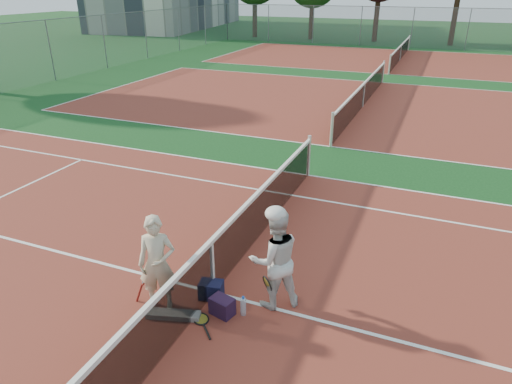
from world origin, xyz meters
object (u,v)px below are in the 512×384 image
sports_bag_purple (222,306)px  water_bottle (243,307)px  racket_black_held (267,293)px  racket_red (146,285)px  sports_bag_navy (211,290)px  net_main (212,267)px  player_a (157,263)px  racket_spare (201,319)px  player_b (275,259)px

sports_bag_purple → water_bottle: 0.32m
racket_black_held → racket_red: bearing=-34.3°
water_bottle → sports_bag_navy: bearing=163.7°
net_main → racket_red: bearing=-147.8°
player_a → sports_bag_navy: player_a is taller
sports_bag_navy → racket_red: bearing=-154.2°
water_bottle → player_a: bearing=-167.4°
net_main → racket_spare: size_ratio=18.30×
player_a → sports_bag_navy: (0.64, 0.48, -0.64)m
racket_red → sports_bag_purple: racket_red is taller
racket_black_held → net_main: bearing=-52.1°
player_b → racket_red: 2.12m
net_main → player_b: (1.02, 0.13, 0.32)m
player_a → sports_bag_purple: (0.99, 0.18, -0.64)m
racket_black_held → water_bottle: racket_black_held is taller
racket_spare → sports_bag_purple: bearing=-88.7°
net_main → player_b: bearing=7.3°
racket_spare → sports_bag_navy: size_ratio=1.60×
player_b → water_bottle: 0.88m
racket_black_held → water_bottle: bearing=-5.0°
racket_red → water_bottle: bearing=-26.3°
racket_spare → water_bottle: 0.67m
racket_red → racket_spare: racket_red is taller
player_b → racket_spare: (-0.89, -0.80, -0.81)m
net_main → sports_bag_purple: net_main is taller
net_main → racket_spare: bearing=-79.1°
racket_black_held → sports_bag_purple: racket_black_held is taller
player_b → racket_black_held: bearing=31.0°
net_main → racket_black_held: bearing=-1.4°
player_a → racket_red: player_a is taller
racket_red → sports_bag_purple: (1.28, 0.15, -0.14)m
racket_red → sports_bag_purple: size_ratio=1.61×
player_b → racket_spare: player_b is taller
net_main → water_bottle: size_ratio=36.60×
sports_bag_navy → sports_bag_purple: size_ratio=1.05×
player_a → water_bottle: (1.29, 0.29, -0.64)m
player_a → racket_red: (-0.29, 0.03, -0.50)m
racket_red → player_a: bearing=-41.2°
player_b → sports_bag_purple: size_ratio=4.64×
player_b → sports_bag_navy: size_ratio=4.40×
racket_red → water_bottle: 1.61m
player_a → player_b: player_b is taller
racket_spare → sports_bag_navy: (-0.10, 0.55, 0.13)m
racket_red → racket_spare: bearing=-41.0°
water_bottle → racket_black_held: bearing=45.8°
racket_red → sports_bag_purple: bearing=-28.9°
sports_bag_navy → racket_black_held: bearing=6.0°
racket_black_held → racket_spare: size_ratio=0.98×
player_b → racket_red: bearing=-17.2°
racket_red → water_bottle: (1.58, 0.26, -0.14)m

